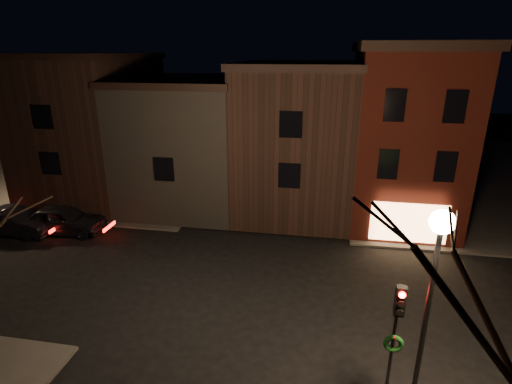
% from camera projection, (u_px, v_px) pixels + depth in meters
% --- Properties ---
extents(ground, '(120.00, 120.00, 0.00)m').
position_uv_depth(ground, '(243.00, 286.00, 18.20)').
color(ground, black).
rests_on(ground, ground).
extents(sidewalk_far_left, '(30.00, 30.00, 0.12)m').
position_uv_depth(sidewalk_far_left, '(89.00, 157.00, 40.03)').
color(sidewalk_far_left, '#2D2B28').
rests_on(sidewalk_far_left, ground).
extents(corner_building, '(6.50, 8.50, 10.50)m').
position_uv_depth(corner_building, '(405.00, 135.00, 23.88)').
color(corner_building, '#41120B').
rests_on(corner_building, ground).
extents(row_building_a, '(7.30, 10.30, 9.40)m').
position_uv_depth(row_building_a, '(297.00, 137.00, 26.09)').
color(row_building_a, black).
rests_on(row_building_a, ground).
extents(row_building_b, '(7.80, 10.30, 8.40)m').
position_uv_depth(row_building_b, '(192.00, 140.00, 27.45)').
color(row_building_b, black).
rests_on(row_building_b, ground).
extents(row_building_c, '(7.30, 10.30, 9.90)m').
position_uv_depth(row_building_c, '(94.00, 126.00, 28.39)').
color(row_building_c, black).
rests_on(row_building_c, ground).
extents(street_lamp_near, '(0.60, 0.60, 6.48)m').
position_uv_depth(street_lamp_near, '(435.00, 263.00, 9.88)').
color(street_lamp_near, black).
rests_on(street_lamp_near, sidewalk_near_right).
extents(traffic_signal, '(0.58, 0.38, 4.05)m').
position_uv_depth(traffic_signal, '(396.00, 327.00, 11.23)').
color(traffic_signal, black).
rests_on(traffic_signal, sidewalk_near_right).
extents(parked_car_a, '(5.02, 2.34, 1.66)m').
position_uv_depth(parked_car_a, '(63.00, 219.00, 23.36)').
color(parked_car_a, black).
rests_on(parked_car_a, ground).
extents(parked_car_b, '(4.74, 1.73, 1.55)m').
position_uv_depth(parked_car_b, '(14.00, 222.00, 23.19)').
color(parked_car_b, black).
rests_on(parked_car_b, ground).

